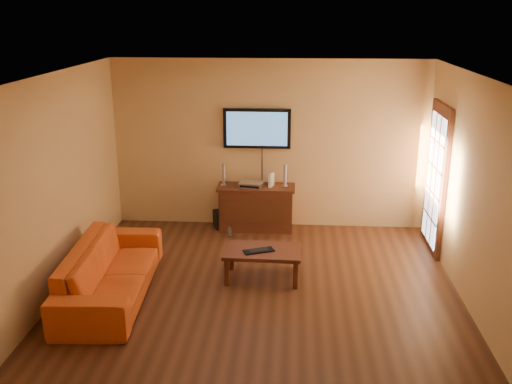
# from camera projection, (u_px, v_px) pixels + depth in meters

# --- Properties ---
(ground_plane) EXTENTS (5.00, 5.00, 0.00)m
(ground_plane) POSITION_uv_depth(u_px,v_px,m) (259.00, 295.00, 7.13)
(ground_plane) COLOR #371D0F
(ground_plane) RESTS_ON ground
(room_walls) EXTENTS (5.00, 5.00, 5.00)m
(room_walls) POSITION_uv_depth(u_px,v_px,m) (263.00, 152.00, 7.20)
(room_walls) COLOR tan
(room_walls) RESTS_ON ground
(french_door) EXTENTS (0.07, 1.02, 2.22)m
(french_door) POSITION_uv_depth(u_px,v_px,m) (436.00, 180.00, 8.26)
(french_door) COLOR #411B0E
(french_door) RESTS_ON ground
(media_console) EXTENTS (1.23, 0.47, 0.73)m
(media_console) POSITION_uv_depth(u_px,v_px,m) (256.00, 208.00, 9.17)
(media_console) COLOR #411B0E
(media_console) RESTS_ON ground
(television) EXTENTS (1.06, 0.08, 0.63)m
(television) POSITION_uv_depth(u_px,v_px,m) (257.00, 128.00, 8.97)
(television) COLOR black
(television) RESTS_ON ground
(coffee_table) EXTENTS (1.01, 0.62, 0.42)m
(coffee_table) POSITION_uv_depth(u_px,v_px,m) (263.00, 254.00, 7.46)
(coffee_table) COLOR #411B0E
(coffee_table) RESTS_ON ground
(sofa) EXTENTS (0.79, 2.30, 0.89)m
(sofa) POSITION_uv_depth(u_px,v_px,m) (110.00, 262.00, 7.01)
(sofa) COLOR #C94C16
(sofa) RESTS_ON ground
(speaker_left) EXTENTS (0.10, 0.10, 0.35)m
(speaker_left) POSITION_uv_depth(u_px,v_px,m) (224.00, 175.00, 9.07)
(speaker_left) COLOR silver
(speaker_left) RESTS_ON media_console
(speaker_right) EXTENTS (0.10, 0.10, 0.35)m
(speaker_right) POSITION_uv_depth(u_px,v_px,m) (285.00, 176.00, 9.02)
(speaker_right) COLOR silver
(speaker_right) RESTS_ON media_console
(av_receiver) EXTENTS (0.40, 0.32, 0.08)m
(av_receiver) POSITION_uv_depth(u_px,v_px,m) (251.00, 185.00, 9.01)
(av_receiver) COLOR silver
(av_receiver) RESTS_ON media_console
(game_console) EXTENTS (0.09, 0.16, 0.21)m
(game_console) POSITION_uv_depth(u_px,v_px,m) (271.00, 180.00, 9.02)
(game_console) COLOR white
(game_console) RESTS_ON media_console
(subwoofer) EXTENTS (0.35, 0.35, 0.27)m
(subwoofer) POSITION_uv_depth(u_px,v_px,m) (223.00, 219.00, 9.33)
(subwoofer) COLOR black
(subwoofer) RESTS_ON ground
(bottle) EXTENTS (0.07, 0.07, 0.19)m
(bottle) POSITION_uv_depth(u_px,v_px,m) (229.00, 232.00, 8.91)
(bottle) COLOR white
(bottle) RESTS_ON ground
(keyboard) EXTENTS (0.42, 0.29, 0.02)m
(keyboard) POSITION_uv_depth(u_px,v_px,m) (259.00, 251.00, 7.39)
(keyboard) COLOR black
(keyboard) RESTS_ON coffee_table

